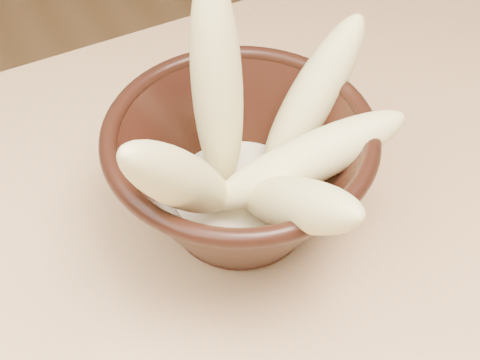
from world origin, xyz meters
name	(u,v)px	position (x,y,z in m)	size (l,w,h in m)	color
bowl	(240,172)	(0.07, 0.12, 0.81)	(0.19, 0.19, 0.10)	black
milk_puddle	(240,195)	(0.07, 0.12, 0.78)	(0.11, 0.11, 0.01)	beige
banana_upright	(217,87)	(0.06, 0.15, 0.87)	(0.04, 0.04, 0.17)	#E0D384
banana_left	(183,181)	(0.01, 0.09, 0.86)	(0.04, 0.04, 0.17)	#E0D384
banana_right	(312,97)	(0.14, 0.14, 0.84)	(0.04, 0.04, 0.14)	#E0D384
banana_across	(307,161)	(0.10, 0.09, 0.83)	(0.04, 0.04, 0.15)	#E0D384
banana_front	(294,204)	(0.07, 0.06, 0.84)	(0.04, 0.04, 0.15)	#E0D384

